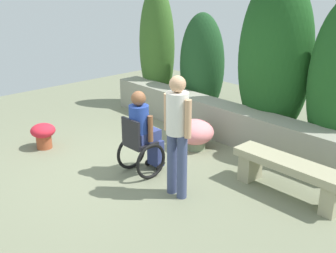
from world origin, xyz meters
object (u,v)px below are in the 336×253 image
object	(u,v)px
person_standing_companion	(177,129)
flower_pot_purple_near	(195,133)
person_in_wheelchair	(142,135)
flower_pot_terracotta_by_wall	(43,133)
stone_bench	(289,172)

from	to	relation	value
person_standing_companion	flower_pot_purple_near	distance (m)	1.85
person_in_wheelchair	flower_pot_terracotta_by_wall	size ratio (longest dim) A/B	2.93
flower_pot_purple_near	person_standing_companion	bearing A→B (deg)	-54.42
person_in_wheelchair	person_standing_companion	bearing A→B (deg)	0.82
stone_bench	person_standing_companion	distance (m)	1.69
stone_bench	person_standing_companion	size ratio (longest dim) A/B	0.98
flower_pot_purple_near	flower_pot_terracotta_by_wall	distance (m)	2.69
stone_bench	flower_pot_purple_near	size ratio (longest dim) A/B	2.51
person_standing_companion	flower_pot_purple_near	bearing A→B (deg)	128.32
person_in_wheelchair	flower_pot_terracotta_by_wall	bearing A→B (deg)	-153.82
flower_pot_purple_near	stone_bench	bearing A→B (deg)	-6.52
stone_bench	person_in_wheelchair	xyz separation A→B (m)	(-1.92, -1.06, 0.27)
person_standing_companion	flower_pot_terracotta_by_wall	distance (m)	2.97
person_in_wheelchair	person_standing_companion	distance (m)	0.95
person_standing_companion	flower_pot_terracotta_by_wall	xyz separation A→B (m)	(-2.82, -0.59, -0.72)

